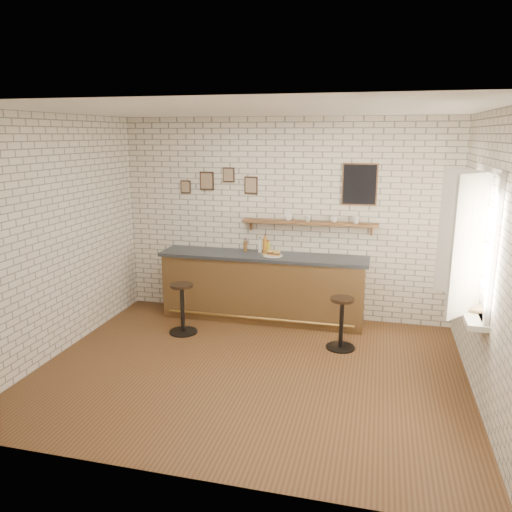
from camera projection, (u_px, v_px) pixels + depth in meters
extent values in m
plane|color=brown|center=(250.00, 370.00, 5.98)|extent=(5.00, 5.00, 0.00)
cube|color=brown|center=(263.00, 289.00, 7.52)|extent=(3.00, 0.58, 0.96)
cube|color=#2D333A|center=(263.00, 256.00, 7.40)|extent=(3.10, 0.62, 0.05)
cylinder|color=olive|center=(258.00, 318.00, 7.31)|extent=(2.79, 0.04, 0.04)
cylinder|color=white|center=(273.00, 255.00, 7.31)|extent=(0.28, 0.28, 0.01)
cylinder|color=#ECBA53|center=(277.00, 255.00, 7.32)|extent=(0.05, 0.05, 0.00)
cylinder|color=#ECBA53|center=(275.00, 255.00, 7.30)|extent=(0.05, 0.05, 0.00)
cylinder|color=#ECBA53|center=(266.00, 253.00, 7.40)|extent=(0.06, 0.06, 0.00)
cylinder|color=#ECBA53|center=(276.00, 255.00, 7.33)|extent=(0.06, 0.06, 0.00)
cylinder|color=#ECBA53|center=(265.00, 255.00, 7.30)|extent=(0.06, 0.06, 0.00)
cylinder|color=#ECBA53|center=(277.00, 255.00, 7.30)|extent=(0.04, 0.04, 0.00)
cylinder|color=#ECBA53|center=(272.00, 256.00, 7.26)|extent=(0.05, 0.05, 0.00)
cylinder|color=#ECBA53|center=(264.00, 256.00, 7.27)|extent=(0.04, 0.04, 0.00)
cylinder|color=#ECBA53|center=(263.00, 254.00, 7.36)|extent=(0.05, 0.05, 0.00)
cylinder|color=#ECBA53|center=(275.00, 256.00, 7.25)|extent=(0.06, 0.06, 0.00)
cylinder|color=#ECBA53|center=(267.00, 254.00, 7.36)|extent=(0.04, 0.04, 0.00)
cylinder|color=brown|center=(245.00, 246.00, 7.56)|extent=(0.06, 0.06, 0.16)
cylinder|color=brown|center=(245.00, 240.00, 7.54)|extent=(0.02, 0.02, 0.03)
cylinder|color=black|center=(245.00, 239.00, 7.53)|extent=(0.03, 0.03, 0.01)
cylinder|color=silver|center=(260.00, 247.00, 7.51)|extent=(0.06, 0.06, 0.18)
cylinder|color=silver|center=(260.00, 239.00, 7.48)|extent=(0.02, 0.02, 0.04)
cylinder|color=black|center=(260.00, 238.00, 7.47)|extent=(0.02, 0.02, 0.01)
cylinder|color=#AE671C|center=(265.00, 246.00, 7.48)|extent=(0.07, 0.07, 0.22)
cylinder|color=#AE671C|center=(265.00, 237.00, 7.45)|extent=(0.02, 0.02, 0.05)
cylinder|color=black|center=(265.00, 235.00, 7.44)|extent=(0.03, 0.03, 0.01)
cylinder|color=gold|center=(268.00, 248.00, 7.48)|extent=(0.06, 0.06, 0.15)
cylinder|color=gold|center=(268.00, 242.00, 7.46)|extent=(0.03, 0.03, 0.03)
cylinder|color=maroon|center=(268.00, 241.00, 7.45)|extent=(0.03, 0.03, 0.01)
cylinder|color=black|center=(183.00, 332.00, 7.10)|extent=(0.40, 0.40, 0.02)
cylinder|color=black|center=(183.00, 309.00, 7.02)|extent=(0.06, 0.06, 0.66)
cylinder|color=black|center=(182.00, 285.00, 6.94)|extent=(0.34, 0.34, 0.04)
cylinder|color=black|center=(340.00, 347.00, 6.59)|extent=(0.38, 0.38, 0.02)
cylinder|color=black|center=(341.00, 324.00, 6.51)|extent=(0.06, 0.06, 0.63)
cylinder|color=black|center=(342.00, 300.00, 6.43)|extent=(0.40, 0.40, 0.04)
cube|color=brown|center=(309.00, 223.00, 7.32)|extent=(2.00, 0.18, 0.04)
cube|color=brown|center=(251.00, 225.00, 7.62)|extent=(0.03, 0.04, 0.16)
cube|color=brown|center=(372.00, 230.00, 7.19)|extent=(0.03, 0.04, 0.16)
imported|color=white|center=(288.00, 217.00, 7.38)|extent=(0.16, 0.16, 0.11)
imported|color=white|center=(308.00, 218.00, 7.31)|extent=(0.13, 0.13, 0.09)
imported|color=white|center=(334.00, 219.00, 7.22)|extent=(0.15, 0.15, 0.09)
imported|color=white|center=(356.00, 220.00, 7.15)|extent=(0.14, 0.14, 0.10)
cube|color=black|center=(207.00, 181.00, 7.64)|extent=(0.22, 0.02, 0.28)
cube|color=black|center=(229.00, 175.00, 7.53)|extent=(0.18, 0.02, 0.22)
cube|color=black|center=(251.00, 185.00, 7.48)|extent=(0.20, 0.02, 0.26)
cube|color=black|center=(186.00, 187.00, 7.74)|extent=(0.16, 0.02, 0.20)
cube|color=black|center=(360.00, 184.00, 7.10)|extent=(0.46, 0.02, 0.56)
cube|color=white|center=(468.00, 307.00, 5.48)|extent=(0.20, 1.35, 0.06)
cube|color=white|center=(490.00, 169.00, 5.11)|extent=(0.05, 1.30, 0.06)
cube|color=white|center=(475.00, 307.00, 5.46)|extent=(0.05, 1.30, 0.06)
cube|color=white|center=(494.00, 253.00, 4.72)|extent=(0.05, 0.06, 1.50)
cube|color=white|center=(473.00, 230.00, 5.85)|extent=(0.05, 0.06, 1.50)
cube|color=white|center=(472.00, 246.00, 5.04)|extent=(0.40, 0.46, 1.46)
cube|color=white|center=(463.00, 234.00, 5.60)|extent=(0.40, 0.46, 1.46)
imported|color=tan|center=(469.00, 308.00, 5.32)|extent=(0.22, 0.27, 0.02)
imported|color=tan|center=(469.00, 307.00, 5.28)|extent=(0.19, 0.24, 0.02)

